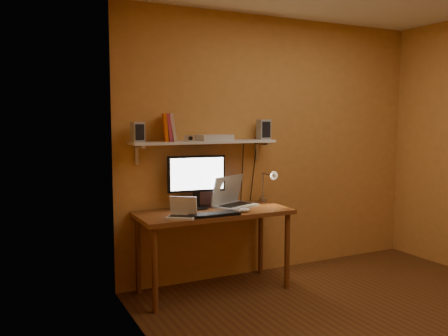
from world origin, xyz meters
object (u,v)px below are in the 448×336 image
speaker_right (264,129)px  shelf_camera (190,138)px  laptop (232,198)px  speaker_left (138,132)px  keyboard (214,214)px  router (213,138)px  desk_lamp (269,182)px  netbook (182,212)px  mouse (244,210)px  wall_shelf (205,142)px  desk (214,220)px  monitor (197,179)px

speaker_right → shelf_camera: 0.82m
shelf_camera → laptop: bearing=-0.2°
speaker_left → keyboard: bearing=-40.3°
speaker_right → router: bearing=-176.2°
desk_lamp → netbook: bearing=-164.1°
mouse → keyboard: bearing=179.4°
mouse → router: bearing=102.8°
laptop → desk_lamp: (0.41, 0.00, 0.13)m
wall_shelf → shelf_camera: (-0.18, -0.07, 0.05)m
desk → wall_shelf: wall_shelf is taller
wall_shelf → netbook: 0.76m
desk → speaker_right: size_ratio=7.11×
speaker_right → keyboard: bearing=-147.0°
mouse → shelf_camera: (-0.39, 0.31, 0.63)m
wall_shelf → mouse: (0.22, -0.38, -0.59)m
desk_lamp → speaker_right: 0.52m
wall_shelf → netbook: wall_shelf is taller
laptop → shelf_camera: bearing=156.4°
keyboard → wall_shelf: bearing=78.6°
shelf_camera → router: shelf_camera is taller
desk_lamp → speaker_right: (-0.02, 0.07, 0.51)m
router → keyboard: bearing=-114.2°
keyboard → desk_lamp: size_ratio=1.18×
speaker_left → speaker_right: speaker_right is taller
wall_shelf → netbook: (-0.37, -0.36, -0.56)m
netbook → keyboard: bearing=26.6°
desk_lamp → router: (-0.57, 0.07, 0.44)m
laptop → netbook: 0.68m
desk → speaker_right: bearing=17.4°
mouse → desk_lamp: desk_lamp is taller
wall_shelf → router: size_ratio=4.23×
laptop → netbook: size_ratio=1.65×
netbook → keyboard: 0.28m
laptop → netbook: laptop is taller
monitor → netbook: (-0.27, -0.33, -0.23)m
desk_lamp → speaker_left: size_ratio=2.14×
desk → shelf_camera: bearing=144.6°
netbook → router: bearing=75.0°
wall_shelf → keyboard: (-0.10, -0.41, -0.60)m
mouse → speaker_right: (0.42, 0.39, 0.70)m
desk → netbook: bearing=-155.6°
laptop → wall_shelf: bearing=140.8°
wall_shelf → laptop: bearing=-15.8°
wall_shelf → speaker_right: 0.65m
netbook → monitor: bearing=86.9°
shelf_camera → desk: bearing=-35.4°
desk → netbook: (-0.37, -0.17, 0.14)m
desk_lamp → router: 0.73m
desk_lamp → shelf_camera: shelf_camera is taller
desk → mouse: bearing=-41.0°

